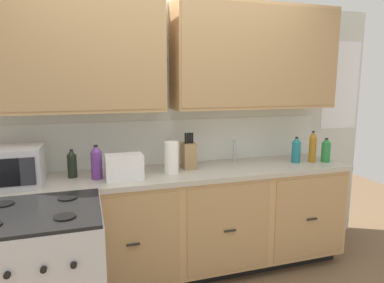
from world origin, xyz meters
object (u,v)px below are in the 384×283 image
object	(u,v)px
bottle_dark	(72,164)
bottle_violet	(96,162)
microwave	(6,167)
paper_towel_roll	(171,157)
bottle_amber	(313,147)
toaster	(124,167)
bottle_teal	(296,150)
knife_block	(189,155)
bottle_green	(326,150)

from	to	relation	value
bottle_dark	bottle_violet	bearing A→B (deg)	-29.01
microwave	paper_towel_roll	world-z (taller)	microwave
paper_towel_roll	bottle_amber	bearing A→B (deg)	-0.59
toaster	bottle_violet	world-z (taller)	bottle_violet
paper_towel_roll	bottle_violet	distance (m)	0.59
paper_towel_roll	bottle_amber	distance (m)	1.34
bottle_violet	bottle_teal	size ratio (longest dim) A/B	1.10
paper_towel_roll	microwave	bearing A→B (deg)	179.64
bottle_teal	bottle_dark	bearing A→B (deg)	177.46
paper_towel_roll	bottle_violet	xyz separation A→B (m)	(-0.59, 0.01, -0.00)
microwave	knife_block	bearing A→B (deg)	4.21
toaster	bottle_amber	distance (m)	1.73
paper_towel_roll	bottle_teal	bearing A→B (deg)	1.02
toaster	bottle_teal	bearing A→B (deg)	2.90
bottle_green	bottle_teal	xyz separation A→B (m)	(-0.28, 0.07, 0.01)
knife_block	bottle_violet	xyz separation A→B (m)	(-0.77, -0.10, 0.01)
bottle_amber	bottle_teal	world-z (taller)	bottle_amber
bottle_dark	bottle_teal	bearing A→B (deg)	-2.54
paper_towel_roll	bottle_violet	world-z (taller)	bottle_violet
microwave	knife_block	distance (m)	1.38
bottle_teal	knife_block	bearing A→B (deg)	175.03
knife_block	bottle_teal	xyz separation A→B (m)	(1.01, -0.09, 0.00)
microwave	bottle_amber	distance (m)	2.54
microwave	paper_towel_roll	bearing A→B (deg)	-0.36
paper_towel_roll	knife_block	bearing A→B (deg)	31.29
microwave	paper_towel_roll	distance (m)	1.20
toaster	bottle_green	world-z (taller)	bottle_green
bottle_dark	paper_towel_roll	bearing A→B (deg)	-8.03
bottle_teal	bottle_violet	bearing A→B (deg)	-179.59
microwave	bottle_green	size ratio (longest dim) A/B	2.13
bottle_dark	microwave	bearing A→B (deg)	-166.95
bottle_amber	microwave	bearing A→B (deg)	179.52
bottle_dark	bottle_amber	bearing A→B (deg)	-3.31
bottle_amber	bottle_teal	size ratio (longest dim) A/B	1.22
bottle_dark	bottle_green	bearing A→B (deg)	-3.94
bottle_green	bottle_dark	xyz separation A→B (m)	(-2.24, 0.15, -0.00)
knife_block	microwave	bearing A→B (deg)	-175.79
microwave	bottle_violet	xyz separation A→B (m)	(0.61, 0.00, -0.01)
paper_towel_roll	bottle_green	distance (m)	1.47
microwave	bottle_dark	bearing A→B (deg)	13.05
bottle_green	bottle_teal	bearing A→B (deg)	166.35
knife_block	bottle_green	xyz separation A→B (m)	(1.29, -0.16, -0.00)
knife_block	bottle_amber	size ratio (longest dim) A/B	1.06
bottle_violet	bottle_amber	size ratio (longest dim) A/B	0.91
bottle_dark	bottle_amber	xyz separation A→B (m)	(2.11, -0.12, 0.03)
microwave	bottle_green	distance (m)	2.67
knife_block	paper_towel_roll	size ratio (longest dim) A/B	1.19
paper_towel_roll	bottle_dark	size ratio (longest dim) A/B	1.17
bottle_violet	bottle_teal	bearing A→B (deg)	0.41
toaster	bottle_teal	xyz separation A→B (m)	(1.58, 0.08, 0.02)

